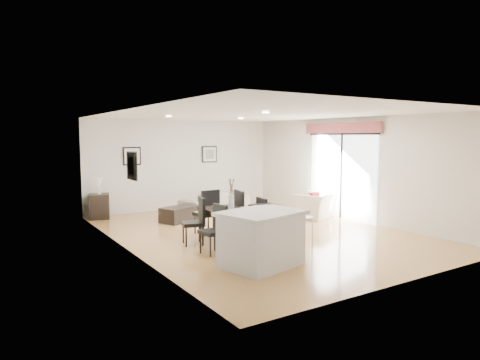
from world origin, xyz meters
TOP-DOWN VIEW (x-y plane):
  - ground at (0.00, 0.00)m, footprint 8.00×8.00m
  - wall_back at (0.00, 4.00)m, footprint 6.00×0.04m
  - wall_front at (0.00, -4.00)m, footprint 6.00×0.04m
  - wall_left at (-3.00, 0.00)m, footprint 0.04×8.00m
  - wall_right at (3.00, 0.00)m, footprint 0.04×8.00m
  - ceiling at (0.00, 0.00)m, footprint 6.00×8.00m
  - sofa at (0.48, 2.83)m, footprint 2.27×1.32m
  - armchair at (2.31, 0.62)m, footprint 1.30×1.23m
  - courtyard_plant_a at (5.55, -0.77)m, footprint 0.73×0.68m
  - courtyard_plant_b at (5.45, 0.96)m, footprint 0.53×0.53m
  - dining_table at (-1.07, -0.62)m, footprint 0.95×1.72m
  - dining_chair_wnear at (-1.66, -1.03)m, footprint 0.46×0.46m
  - dining_chair_wfar at (-1.65, -0.22)m, footprint 0.53×0.53m
  - dining_chair_enear at (-0.48, -1.02)m, footprint 0.51×0.51m
  - dining_chair_efar at (-0.49, -0.19)m, footprint 0.54×0.54m
  - dining_chair_head at (-1.05, -1.65)m, footprint 0.52×0.52m
  - dining_chair_foot at (-1.06, 0.40)m, footprint 0.49×0.49m
  - vase at (-1.07, -0.62)m, footprint 0.72×1.17m
  - coffee_table at (-0.97, 2.14)m, footprint 1.11×0.90m
  - side_table at (-2.63, 3.66)m, footprint 0.61×0.61m
  - table_lamp at (-2.63, 3.66)m, footprint 0.23×0.23m
  - cushion at (2.22, 0.52)m, footprint 0.34×0.18m
  - kitchen_island at (-1.41, -2.16)m, footprint 1.55×1.32m
  - bar_stool at (-0.48, -2.16)m, footprint 0.34×0.34m
  - framed_print_back_left at (-1.60, 3.97)m, footprint 0.52×0.04m
  - framed_print_back_right at (0.90, 3.97)m, footprint 0.52×0.04m
  - framed_print_left_wall at (-2.97, -0.20)m, footprint 0.04×0.52m
  - sliding_door at (2.96, 0.30)m, footprint 0.12×2.70m
  - courtyard at (6.16, 0.87)m, footprint 6.00×6.00m

SIDE VIEW (x-z plane):
  - ground at x=0.00m, z-range 0.00..0.00m
  - coffee_table at x=-0.97m, z-range 0.00..0.39m
  - sofa at x=0.48m, z-range 0.00..0.62m
  - side_table at x=-2.63m, z-range 0.00..0.67m
  - armchair at x=2.31m, z-range 0.00..0.67m
  - courtyard_plant_a at x=5.55m, z-range 0.00..0.68m
  - courtyard_plant_b at x=5.45m, z-range 0.00..0.72m
  - kitchen_island at x=-1.41m, z-range 0.01..0.95m
  - dining_chair_wnear at x=-1.66m, z-range 0.05..0.98m
  - dining_chair_head at x=-1.05m, z-range 0.06..1.01m
  - dining_chair_wfar at x=-1.65m, z-range 0.06..1.02m
  - dining_chair_enear at x=-0.48m, z-range 0.06..1.03m
  - cushion at x=2.22m, z-range 0.39..0.71m
  - dining_chair_foot at x=-1.06m, z-range 0.06..1.08m
  - dining_chair_efar at x=-0.49m, z-range 0.06..1.09m
  - dining_table at x=-1.07m, z-range 0.28..0.97m
  - bar_stool at x=-0.48m, z-range 0.27..1.02m
  - courtyard at x=6.16m, z-range -0.08..1.92m
  - table_lamp at x=-2.63m, z-range 0.73..1.17m
  - vase at x=-1.07m, z-range 0.66..1.32m
  - wall_back at x=0.00m, z-range 0.00..2.70m
  - wall_front at x=0.00m, z-range 0.00..2.70m
  - wall_left at x=-3.00m, z-range 0.00..2.70m
  - wall_right at x=3.00m, z-range 0.00..2.70m
  - framed_print_back_left at x=-1.60m, z-range 1.39..1.91m
  - framed_print_back_right at x=0.90m, z-range 1.39..1.91m
  - framed_print_left_wall at x=-2.97m, z-range 1.39..1.91m
  - sliding_door at x=2.96m, z-range 0.38..2.95m
  - ceiling at x=0.00m, z-range 2.69..2.71m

